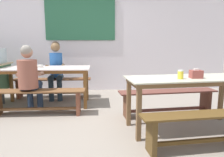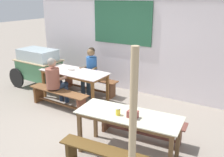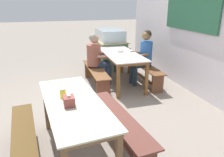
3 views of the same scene
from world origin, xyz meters
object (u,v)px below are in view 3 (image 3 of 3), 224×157
(bench_far_back, at_px, (143,70))
(tissue_box, at_px, (69,101))
(dining_table_far, at_px, (121,56))
(soup_bowl, at_px, (120,51))
(person_center_facing, at_px, (143,55))
(condiment_jar, at_px, (63,93))
(dining_table_near, at_px, (74,107))
(person_left_back_turned, at_px, (97,56))
(bench_near_front, at_px, (25,146))
(bench_far_front, at_px, (96,75))
(bench_near_back, at_px, (118,125))
(food_cart, at_px, (110,45))

(bench_far_back, xyz_separation_m, tissue_box, (2.40, -2.07, 0.53))
(dining_table_far, bearing_deg, soup_bowl, 165.49)
(soup_bowl, bearing_deg, bench_far_back, 77.04)
(person_center_facing, bearing_deg, condiment_jar, -44.79)
(dining_table_near, xyz_separation_m, person_left_back_turned, (-2.46, 0.87, 0.00))
(dining_table_near, bearing_deg, bench_near_front, -84.62)
(bench_far_front, distance_m, person_left_back_turned, 0.43)
(dining_table_near, height_order, bench_near_back, dining_table_near)
(dining_table_far, relative_size, condiment_jar, 14.44)
(dining_table_near, relative_size, bench_far_back, 1.01)
(food_cart, height_order, soup_bowl, food_cart)
(soup_bowl, bearing_deg, person_center_facing, 64.46)
(bench_near_back, height_order, person_left_back_turned, person_left_back_turned)
(condiment_jar, xyz_separation_m, soup_bowl, (-2.30, 1.54, -0.04))
(food_cart, xyz_separation_m, person_left_back_turned, (1.34, -0.70, 0.01))
(bench_far_back, distance_m, bench_near_front, 3.51)
(dining_table_far, xyz_separation_m, tissue_box, (2.41, -1.46, 0.13))
(person_left_back_turned, bearing_deg, bench_far_back, 82.04)
(dining_table_far, bearing_deg, bench_far_front, -90.60)
(bench_far_front, distance_m, person_center_facing, 1.22)
(condiment_jar, bearing_deg, food_cart, 155.38)
(bench_far_back, xyz_separation_m, person_left_back_turned, (-0.16, -1.14, 0.39))
(dining_table_far, relative_size, person_left_back_turned, 1.45)
(bench_far_back, xyz_separation_m, bench_near_back, (2.24, -1.40, -0.00))
(dining_table_near, height_order, bench_far_back, dining_table_near)
(dining_table_far, height_order, soup_bowl, soup_bowl)
(bench_near_front, xyz_separation_m, condiment_jar, (-0.19, 0.50, 0.54))
(bench_near_front, xyz_separation_m, tissue_box, (0.05, 0.54, 0.53))
(bench_far_front, bearing_deg, bench_near_front, -30.59)
(food_cart, xyz_separation_m, tissue_box, (3.90, -1.63, 0.15))
(bench_near_front, bearing_deg, bench_far_front, 149.41)
(soup_bowl, bearing_deg, tissue_box, -30.49)
(bench_near_back, height_order, tissue_box, tissue_box)
(bench_far_back, height_order, tissue_box, tissue_box)
(dining_table_far, xyz_separation_m, person_center_facing, (0.11, 0.53, 0.03))
(bench_far_back, height_order, soup_bowl, soup_bowl)
(bench_near_back, xyz_separation_m, food_cart, (-3.74, 0.97, 0.39))
(bench_far_front, distance_m, bench_near_back, 2.26)
(person_left_back_turned, bearing_deg, bench_near_front, -30.35)
(tissue_box, relative_size, soup_bowl, 0.99)
(bench_far_back, height_order, bench_near_back, same)
(person_left_back_turned, relative_size, soup_bowl, 7.58)
(dining_table_near, bearing_deg, bench_near_back, 95.38)
(dining_table_near, bearing_deg, bench_far_front, 160.96)
(bench_near_back, distance_m, food_cart, 3.88)
(bench_near_front, distance_m, tissue_box, 0.76)
(bench_far_back, bearing_deg, condiment_jar, -44.32)
(tissue_box, bearing_deg, bench_far_front, 160.50)
(bench_far_back, relative_size, bench_near_front, 1.03)
(dining_table_near, bearing_deg, person_left_back_turned, 160.51)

